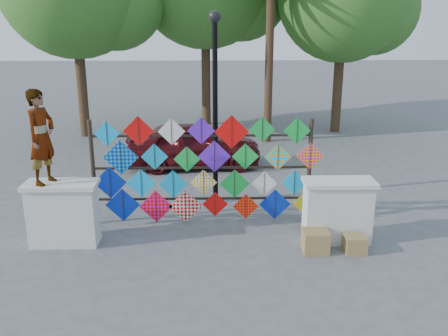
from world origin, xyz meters
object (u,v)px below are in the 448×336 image
Objects in this scene: kite_rack at (203,171)px; lamppost at (215,91)px; vendor_woman at (41,137)px; sedan at (194,145)px.

kite_rack is 1.10× the size of lamppost.
vendor_woman is 0.40× the size of lamppost.
kite_rack is 3.27m from vendor_woman.
vendor_woman is 5.99m from sedan.
sedan is at bearing 94.66° from kite_rack.
lamppost is at bearing -35.57° from vendor_woman.
lamppost is (0.28, 1.27, 1.49)m from kite_rack.
sedan is at bearing 101.89° from lamppost.
vendor_woman is at bearing -145.99° from lamppost.
lamppost reaches higher than vendor_woman.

